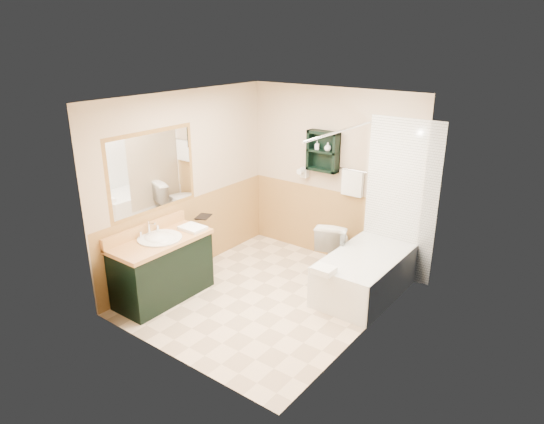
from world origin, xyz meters
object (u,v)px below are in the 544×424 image
Objects in this scene: bathtub at (367,273)px; soap_bottle_b at (328,148)px; hair_dryer at (305,172)px; wall_shelf at (323,151)px; vanity at (162,268)px; soap_bottle_a at (317,147)px; vanity_book at (197,209)px; toilet at (334,245)px.

bathtub is 1.74m from soap_bottle_b.
bathtub is at bearing -23.56° from hair_dryer.
wall_shelf reaches higher than vanity.
soap_bottle_a is at bearing 153.87° from bathtub.
vanity is 2.66m from soap_bottle_b.
soap_bottle_b reaches higher than soap_bottle_a.
bathtub is 2.33m from vanity_book.
soap_bottle_a reaches higher than bathtub.
vanity is at bearing -140.17° from bathtub.
wall_shelf is 0.45× the size of vanity.
vanity is 0.81× the size of bathtub.
soap_bottle_a is at bearing 33.36° from vanity_book.
vanity_book is at bearing 101.90° from vanity.
vanity_book is 1.92m from soap_bottle_b.
vanity is 1.67× the size of toilet.
soap_bottle_a is (0.80, 2.15, 1.20)m from vanity.
soap_bottle_a is (0.21, -0.03, 0.39)m from hair_dryer.
hair_dryer is 1.62m from vanity_book.
vanity is 2.50m from bathtub.
hair_dryer is 1.72m from bathtub.
soap_bottle_a is at bearing -8.20° from hair_dryer.
toilet is 1.35m from soap_bottle_a.
wall_shelf is 0.10m from soap_bottle_a.
hair_dryer is at bearing 40.13° from vanity_book.
bathtub is at bearing -30.02° from soap_bottle_b.
toilet is at bearing -34.76° from wall_shelf.
toilet is (0.38, -0.26, -1.19)m from wall_shelf.
soap_bottle_b is at bearing 65.66° from vanity.
vanity is at bearing -110.49° from soap_bottle_a.
bathtub is at bearing 0.12° from vanity_book.
vanity_book is at bearing -129.78° from soap_bottle_b.
bathtub is (1.92, 1.60, -0.13)m from vanity.
soap_bottle_a is at bearing 69.51° from vanity.
hair_dryer is 1.12m from toilet.
bathtub is 1.82m from soap_bottle_a.
soap_bottle_b is (-0.30, 0.26, 1.25)m from toilet.
bathtub is 6.61× the size of vanity_book.
vanity is (-0.59, -2.18, -0.81)m from hair_dryer.
hair_dryer is (-0.30, 0.02, -0.35)m from wall_shelf.
hair_dryer is 2.40m from vanity.
vanity_book is 1.82m from soap_bottle_a.
soap_bottle_a is (-0.47, 0.26, 1.23)m from toilet.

